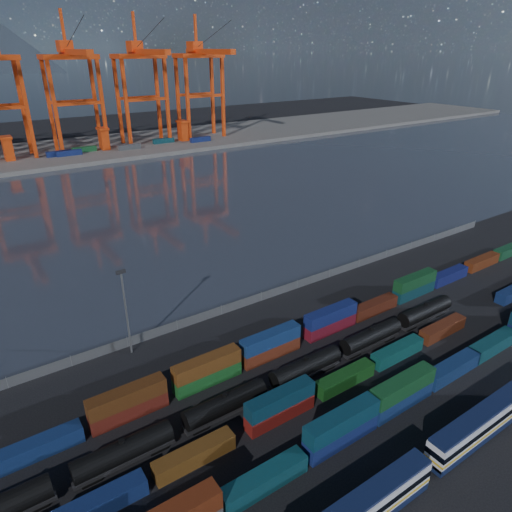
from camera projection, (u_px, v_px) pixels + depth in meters
ground at (354, 369)px, 78.50m from camera, size 700.00×700.00×0.00m
harbor_water at (134, 208)px, 157.50m from camera, size 700.00×700.00×0.00m
far_quay at (61, 152)px, 236.08m from camera, size 700.00×70.00×2.00m
container_row_south at (419, 384)px, 71.44m from camera, size 126.25×2.47×5.27m
container_row_mid at (377, 361)px, 78.05m from camera, size 141.43×2.31×4.92m
container_row_north at (314, 329)px, 85.96m from camera, size 141.44×2.37×5.06m
tanker_string at (268, 385)px, 71.59m from camera, size 91.17×2.94×4.20m
waterfront_fence at (261, 297)px, 99.15m from camera, size 160.12×0.12×2.20m
yard_light_mast at (126, 308)px, 78.87m from camera, size 1.60×0.40×16.60m
gantry_cranes at (32, 70)px, 210.46m from camera, size 200.81×49.56×67.11m
quay_containers at (43, 156)px, 218.57m from camera, size 172.58×10.99×2.60m
straddle_carriers at (58, 143)px, 224.44m from camera, size 140.00×7.00×11.10m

